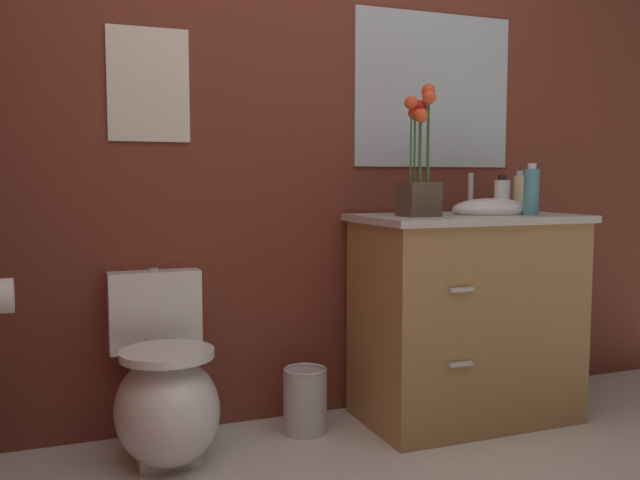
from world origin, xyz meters
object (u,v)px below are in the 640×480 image
lotion_bottle (531,191)px  trash_bin (305,400)px  flower_vase (419,172)px  hand_wash_bottle (519,193)px  vanity_cabinet (466,314)px  wall_poster (149,85)px  wall_mirror (434,91)px  soap_bottle (502,196)px  toilet (165,395)px

lotion_bottle → trash_bin: size_ratio=0.80×
flower_vase → hand_wash_bottle: bearing=13.5°
vanity_cabinet → flower_vase: bearing=-170.3°
wall_poster → wall_mirror: (1.29, 0.00, 0.04)m
vanity_cabinet → hand_wash_bottle: (0.34, 0.10, 0.52)m
flower_vase → hand_wash_bottle: flower_vase is taller
wall_mirror → soap_bottle: bearing=-49.6°
lotion_bottle → wall_poster: (-1.51, 0.44, 0.42)m
toilet → hand_wash_bottle: 1.79m
hand_wash_bottle → vanity_cabinet: bearing=-163.6°
toilet → vanity_cabinet: vanity_cabinet is taller
soap_bottle → wall_poster: size_ratio=0.39×
toilet → vanity_cabinet: 1.31m
soap_bottle → vanity_cabinet: bearing=-167.1°
toilet → trash_bin: toilet is taller
lotion_bottle → trash_bin: bearing=166.4°
trash_bin → soap_bottle: bearing=-2.2°
vanity_cabinet → toilet: bearing=178.8°
lotion_bottle → wall_poster: 1.62m
toilet → soap_bottle: bearing=0.8°
vanity_cabinet → hand_wash_bottle: 0.63m
soap_bottle → trash_bin: soap_bottle is taller
trash_bin → wall_poster: size_ratio=0.61×
vanity_cabinet → wall_poster: wall_poster is taller
vanity_cabinet → wall_mirror: wall_mirror is taller
vanity_cabinet → wall_poster: (-1.29, 0.29, 0.96)m
lotion_bottle → wall_mirror: wall_mirror is taller
flower_vase → lotion_bottle: flower_vase is taller
wall_poster → wall_mirror: size_ratio=0.55×
toilet → wall_poster: size_ratio=1.56×
flower_vase → wall_poster: (-1.02, 0.34, 0.34)m
soap_bottle → wall_poster: wall_poster is taller
toilet → lotion_bottle: size_ratio=3.17×
flower_vase → soap_bottle: bearing=11.1°
toilet → trash_bin: bearing=5.7°
hand_wash_bottle → wall_mirror: wall_mirror is taller
trash_bin → wall_mirror: 1.51m
hand_wash_bottle → wall_mirror: (-0.34, 0.19, 0.47)m
vanity_cabinet → soap_bottle: vanity_cabinet is taller
wall_poster → trash_bin: bearing=-20.0°
lotion_bottle → hand_wash_bottle: lotion_bottle is taller
wall_poster → hand_wash_bottle: bearing=-6.8°
vanity_cabinet → soap_bottle: size_ratio=6.26×
vanity_cabinet → wall_poster: size_ratio=2.42×
flower_vase → wall_mirror: wall_mirror is taller
flower_vase → toilet: bearing=176.0°
flower_vase → lotion_bottle: 0.50m
toilet → hand_wash_bottle: bearing=2.6°
soap_bottle → hand_wash_bottle: (0.13, 0.05, 0.01)m
hand_wash_bottle → trash_bin: hand_wash_bottle is taller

